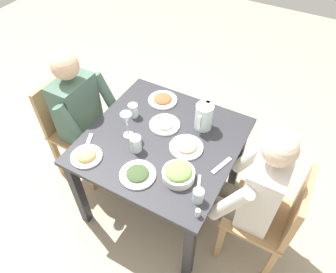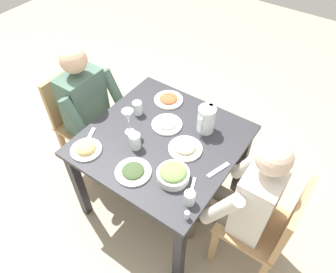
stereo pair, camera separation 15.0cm
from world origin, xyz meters
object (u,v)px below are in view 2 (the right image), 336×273
at_px(salad_bowl, 173,174).
at_px(plate_yoghurt, 167,124).
at_px(water_glass_near_right, 135,141).
at_px(water_pitcher, 206,119).
at_px(chair_near, 79,117).
at_px(diner_near, 94,113).
at_px(salt_shaker, 187,215).
at_px(plate_rice_curry, 169,99).
at_px(water_glass_by_pitcher, 137,108).
at_px(wine_glass, 128,117).
at_px(plate_fries, 86,149).
at_px(water_glass_center, 190,198).
at_px(plate_beans, 185,148).
at_px(dining_table, 162,150).
at_px(plate_dolmas, 133,171).
at_px(diner_far, 242,197).
at_px(chair_far, 268,227).

height_order(salad_bowl, plate_yoghurt, salad_bowl).
bearing_deg(water_glass_near_right, water_pitcher, 143.66).
bearing_deg(chair_near, diner_near, 90.00).
bearing_deg(salt_shaker, plate_rice_curry, -139.38).
xyz_separation_m(water_glass_by_pitcher, wine_glass, (0.18, 0.08, 0.09)).
distance_m(plate_fries, wine_glass, 0.34).
bearing_deg(plate_rice_curry, water_glass_center, 42.38).
relative_size(plate_beans, water_glass_center, 2.44).
relative_size(dining_table, salad_bowl, 5.04).
distance_m(water_pitcher, water_glass_center, 0.59).
bearing_deg(water_glass_near_right, plate_yoghurt, 169.26).
height_order(water_glass_near_right, wine_glass, wine_glass).
relative_size(plate_rice_curry, water_glass_near_right, 1.97).
bearing_deg(water_glass_by_pitcher, dining_table, 70.33).
distance_m(salad_bowl, water_glass_near_right, 0.35).
distance_m(plate_beans, wine_glass, 0.42).
bearing_deg(plate_dolmas, diner_far, 114.61).
xyz_separation_m(chair_far, salt_shaker, (0.35, -0.38, 0.26)).
distance_m(diner_near, diner_far, 1.25).
xyz_separation_m(water_pitcher, water_glass_near_right, (0.39, -0.29, -0.04)).
height_order(dining_table, plate_fries, plate_fries).
bearing_deg(plate_dolmas, salad_bowl, 115.34).
bearing_deg(plate_fries, water_pitcher, 138.67).
bearing_deg(plate_yoghurt, dining_table, 20.80).
distance_m(water_glass_by_pitcher, salt_shaker, 0.89).
bearing_deg(chair_near, dining_table, 91.14).
xyz_separation_m(water_pitcher, plate_rice_curry, (-0.11, -0.38, -0.08)).
xyz_separation_m(salad_bowl, wine_glass, (-0.15, -0.45, 0.10)).
distance_m(water_glass_center, water_glass_near_right, 0.53).
distance_m(chair_near, plate_dolmas, 0.94).
bearing_deg(salt_shaker, plate_dolmas, -99.30).
bearing_deg(plate_beans, water_glass_near_right, -59.04).
height_order(salad_bowl, wine_glass, wine_glass).
bearing_deg(water_pitcher, wine_glass, -52.11).
distance_m(dining_table, water_glass_by_pitcher, 0.35).
bearing_deg(water_glass_near_right, salad_bowl, 78.95).
bearing_deg(wine_glass, plate_rice_curry, 176.45).
bearing_deg(plate_yoghurt, water_glass_center, 46.56).
height_order(plate_yoghurt, salt_shaker, salt_shaker).
relative_size(plate_yoghurt, water_glass_by_pitcher, 2.13).
bearing_deg(chair_far, salad_bowl, -73.71).
bearing_deg(wine_glass, water_glass_by_pitcher, -157.06).
bearing_deg(plate_beans, salt_shaker, 33.71).
height_order(chair_far, water_glass_center, chair_far).
bearing_deg(water_glass_by_pitcher, salt_shaker, 55.84).
relative_size(salad_bowl, plate_yoghurt, 0.92).
distance_m(salad_bowl, water_glass_center, 0.19).
height_order(diner_far, water_glass_near_right, diner_far).
height_order(diner_near, water_glass_center, diner_near).
xyz_separation_m(chair_near, water_pitcher, (-0.25, 1.02, 0.33)).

